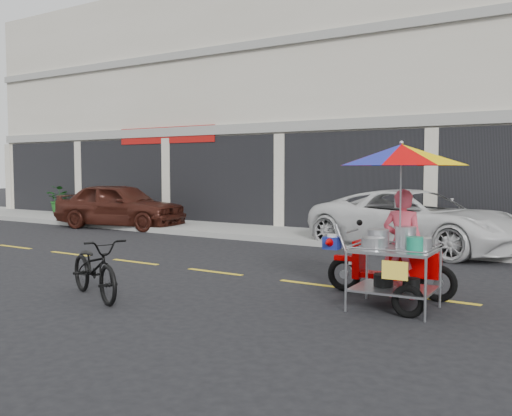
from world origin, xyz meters
The scene contains 9 objects.
ground centered at (0.00, 0.00, 0.00)m, with size 90.00×90.00×0.00m, color black.
sidewalk centered at (0.00, 5.50, 0.07)m, with size 45.00×3.00×0.15m, color gray.
centerline centered at (0.00, 0.00, 0.00)m, with size 42.00×0.10×0.01m, color gold.
maroon_sedan centered at (-9.17, 4.49, 0.71)m, with size 1.69×4.19×1.43m, color #3B1710.
white_pickup centered at (0.19, 4.70, 0.70)m, with size 2.31×5.01×1.39m, color silver.
plant_tall centered at (-14.09, 6.04, 0.68)m, with size 0.96×0.83×1.07m, color #174D18.
plant_short centered at (-11.54, 5.93, 0.63)m, with size 0.54×0.54×0.96m, color #174D18.
near_bicycle centered at (-2.19, -2.61, 0.44)m, with size 0.59×1.69×0.89m, color black.
food_vendor_rig centered at (1.61, -0.57, 1.42)m, with size 2.31×1.82×2.25m.
Camera 1 is at (4.23, -8.14, 1.88)m, focal length 40.00 mm.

